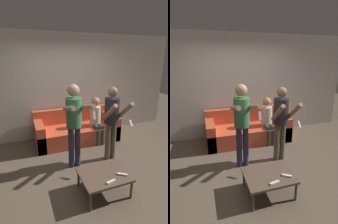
{
  "view_description": "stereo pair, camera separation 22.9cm",
  "coord_description": "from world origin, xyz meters",
  "views": [
    {
      "loc": [
        -1.17,
        -2.67,
        2.1
      ],
      "look_at": [
        0.13,
        0.78,
        0.94
      ],
      "focal_mm": 28.0,
      "sensor_mm": 36.0,
      "label": 1
    },
    {
      "loc": [
        -0.96,
        -2.75,
        2.1
      ],
      "look_at": [
        0.13,
        0.78,
        0.94
      ],
      "focal_mm": 28.0,
      "sensor_mm": 36.0,
      "label": 2
    }
  ],
  "objects": [
    {
      "name": "ground_plane",
      "position": [
        0.0,
        0.0,
        0.0
      ],
      "size": [
        14.0,
        14.0,
        0.0
      ],
      "primitive_type": "plane",
      "color": "brown"
    },
    {
      "name": "wall_back",
      "position": [
        0.0,
        1.82,
        1.35
      ],
      "size": [
        6.4,
        0.06,
        2.7
      ],
      "color": "#B7B2A8",
      "rests_on": "ground_plane"
    },
    {
      "name": "couch",
      "position": [
        0.13,
        1.35,
        0.27
      ],
      "size": [
        2.1,
        0.89,
        0.8
      ],
      "color": "#C64C2D",
      "rests_on": "ground_plane"
    },
    {
      "name": "person_standing_left",
      "position": [
        -0.27,
        0.23,
        1.03
      ],
      "size": [
        0.41,
        0.72,
        1.65
      ],
      "color": "#282D47",
      "rests_on": "ground_plane"
    },
    {
      "name": "person_standing_right",
      "position": [
        0.53,
        0.24,
        0.95
      ],
      "size": [
        0.42,
        0.62,
        1.56
      ],
      "color": "brown",
      "rests_on": "ground_plane"
    },
    {
      "name": "person_seated",
      "position": [
        0.6,
        1.14,
        0.63
      ],
      "size": [
        0.28,
        0.51,
        1.15
      ],
      "color": "#383838",
      "rests_on": "ground_plane"
    },
    {
      "name": "coffee_table",
      "position": [
        -0.05,
        -0.6,
        0.31
      ],
      "size": [
        0.76,
        0.61,
        0.35
      ],
      "color": "brown",
      "rests_on": "ground_plane"
    },
    {
      "name": "remote_near",
      "position": [
        -0.04,
        -0.81,
        0.36
      ],
      "size": [
        0.15,
        0.06,
        0.02
      ],
      "color": "white",
      "rests_on": "coffee_table"
    },
    {
      "name": "remote_far",
      "position": [
        0.2,
        -0.73,
        0.36
      ],
      "size": [
        0.15,
        0.11,
        0.02
      ],
      "color": "white",
      "rests_on": "coffee_table"
    }
  ]
}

